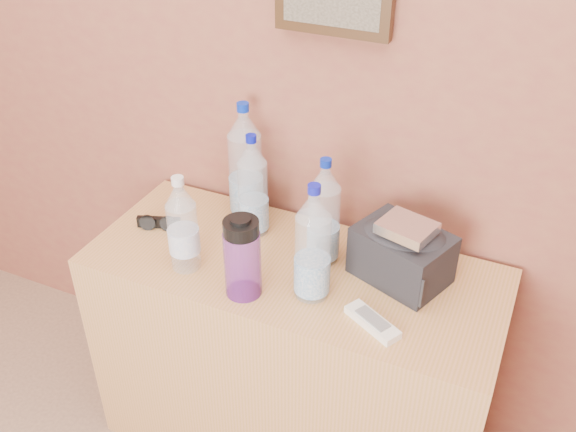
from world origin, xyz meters
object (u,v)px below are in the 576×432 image
object	(u,v)px
pet_large_b	(245,167)
pet_small	(183,229)
ac_remote	(372,322)
pet_large_d	(313,248)
dresser	(293,358)
toiletry_bag	(402,252)
sunglasses	(159,222)
foil_packet	(407,228)
pet_large_c	(324,217)
nalgene_bottle	(242,257)
pet_large_a	(253,190)

from	to	relation	value
pet_large_b	pet_small	world-z (taller)	pet_large_b
ac_remote	pet_large_d	bearing A→B (deg)	-166.74
dresser	pet_large_b	size ratio (longest dim) A/B	3.18
toiletry_bag	sunglasses	bearing A→B (deg)	-153.71
pet_large_b	ac_remote	bearing A→B (deg)	-32.10
dresser	toiletry_bag	xyz separation A→B (m)	(0.28, 0.07, 0.43)
dresser	pet_small	bearing A→B (deg)	-155.36
pet_large_d	foil_packet	bearing A→B (deg)	35.31
dresser	ac_remote	world-z (taller)	ac_remote
pet_large_d	sunglasses	xyz separation A→B (m)	(-0.52, 0.09, -0.13)
ac_remote	foil_packet	distance (m)	0.25
toiletry_bag	dresser	bearing A→B (deg)	-144.50
pet_large_c	pet_large_b	bearing A→B (deg)	158.13
pet_small	sunglasses	xyz separation A→B (m)	(-0.17, 0.12, -0.10)
pet_large_d	foil_packet	world-z (taller)	pet_large_d
pet_large_d	nalgene_bottle	distance (m)	0.18
dresser	foil_packet	bearing A→B (deg)	10.39
pet_large_a	nalgene_bottle	distance (m)	0.28
pet_large_c	toiletry_bag	size ratio (longest dim) A/B	1.33
pet_large_d	sunglasses	distance (m)	0.54
toiletry_bag	foil_packet	size ratio (longest dim) A/B	1.80
dresser	pet_large_d	size ratio (longest dim) A/B	3.54
pet_small	pet_large_c	bearing A→B (deg)	29.45
dresser	nalgene_bottle	world-z (taller)	nalgene_bottle
pet_large_c	sunglasses	world-z (taller)	pet_large_c
pet_small	ac_remote	bearing A→B (deg)	-1.61
dresser	pet_large_a	bearing A→B (deg)	148.53
pet_small	pet_large_d	bearing A→B (deg)	5.58
pet_small	pet_large_a	bearing A→B (deg)	68.07
pet_large_c	toiletry_bag	distance (m)	0.22
sunglasses	dresser	bearing A→B (deg)	-19.97
dresser	pet_large_d	world-z (taller)	pet_large_d
dresser	sunglasses	world-z (taller)	sunglasses
pet_large_b	pet_large_d	bearing A→B (deg)	-39.41
ac_remote	toiletry_bag	world-z (taller)	toiletry_bag
pet_large_b	nalgene_bottle	distance (m)	0.37
pet_large_d	ac_remote	distance (m)	0.23
pet_large_a	pet_large_c	size ratio (longest dim) A/B	1.00
pet_large_a	sunglasses	distance (m)	0.30
pet_large_a	nalgene_bottle	size ratio (longest dim) A/B	1.35
pet_large_c	toiletry_bag	bearing A→B (deg)	2.95
sunglasses	foil_packet	bearing A→B (deg)	-15.64
dresser	sunglasses	bearing A→B (deg)	179.59
dresser	pet_large_d	bearing A→B (deg)	-43.55
pet_large_a	nalgene_bottle	world-z (taller)	pet_large_a
pet_large_a	pet_large_c	bearing A→B (deg)	-10.45
foil_packet	toiletry_bag	bearing A→B (deg)	113.94
pet_large_a	pet_small	world-z (taller)	pet_large_a
pet_large_b	sunglasses	xyz separation A→B (m)	(-0.20, -0.18, -0.14)
dresser	ac_remote	xyz separation A→B (m)	(0.27, -0.13, 0.37)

